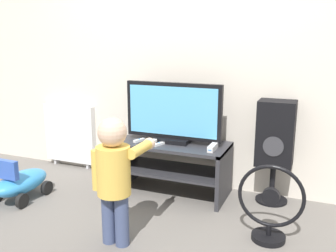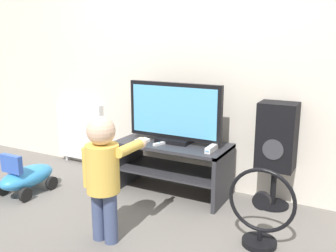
% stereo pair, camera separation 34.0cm
% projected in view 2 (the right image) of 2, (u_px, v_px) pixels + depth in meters
% --- Properties ---
extents(ground_plane, '(16.00, 16.00, 0.00)m').
position_uv_depth(ground_plane, '(160.00, 202.00, 3.43)').
color(ground_plane, slate).
extents(wall_back, '(10.00, 0.06, 2.60)m').
position_uv_depth(wall_back, '(189.00, 56.00, 3.64)').
color(wall_back, silver).
rests_on(wall_back, ground_plane).
extents(tv_stand, '(1.06, 0.51, 0.50)m').
position_uv_depth(tv_stand, '(173.00, 160.00, 3.57)').
color(tv_stand, '#2D2D33').
rests_on(tv_stand, ground_plane).
extents(television, '(0.94, 0.20, 0.57)m').
position_uv_depth(television, '(174.00, 114.00, 3.49)').
color(television, black).
rests_on(television, tv_stand).
extents(game_console, '(0.05, 0.19, 0.05)m').
position_uv_depth(game_console, '(211.00, 149.00, 3.27)').
color(game_console, white).
rests_on(game_console, tv_stand).
extents(remote_primary, '(0.08, 0.13, 0.03)m').
position_uv_depth(remote_primary, '(141.00, 139.00, 3.61)').
color(remote_primary, white).
rests_on(remote_primary, tv_stand).
extents(remote_secondary, '(0.08, 0.13, 0.03)m').
position_uv_depth(remote_secondary, '(159.00, 144.00, 3.46)').
color(remote_secondary, white).
rests_on(remote_secondary, tv_stand).
extents(child, '(0.36, 0.52, 0.94)m').
position_uv_depth(child, '(104.00, 169.00, 2.67)').
color(child, '#3F4C72').
rests_on(child, ground_plane).
extents(speaker_tower, '(0.32, 0.29, 0.94)m').
position_uv_depth(speaker_tower, '(277.00, 140.00, 3.22)').
color(speaker_tower, black).
rests_on(speaker_tower, ground_plane).
extents(floor_fan, '(0.48, 0.25, 0.59)m').
position_uv_depth(floor_fan, '(261.00, 212.00, 2.66)').
color(floor_fan, black).
rests_on(floor_fan, ground_plane).
extents(ride_on_toy, '(0.34, 0.59, 0.42)m').
position_uv_depth(ride_on_toy, '(27.00, 177.00, 3.61)').
color(ride_on_toy, '#338CD1').
rests_on(ride_on_toy, ground_plane).
extents(radiator, '(0.65, 0.08, 0.73)m').
position_uv_depth(radiator, '(81.00, 131.00, 4.42)').
color(radiator, white).
rests_on(radiator, ground_plane).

